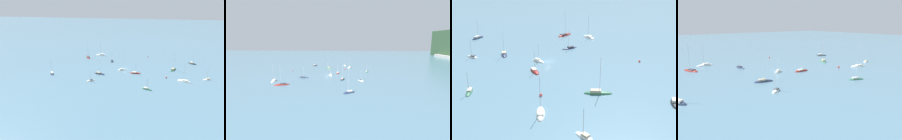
% 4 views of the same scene
% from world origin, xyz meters
% --- Properties ---
extents(ground_plane, '(600.00, 600.00, 0.00)m').
position_xyz_m(ground_plane, '(0.00, 0.00, 0.00)').
color(ground_plane, slate).
extents(sailboat_0, '(8.38, 3.04, 11.80)m').
position_xyz_m(sailboat_0, '(22.67, -30.96, 0.10)').
color(sailboat_0, silver).
rests_on(sailboat_0, ground_plane).
extents(sailboat_1, '(5.24, 4.30, 8.01)m').
position_xyz_m(sailboat_1, '(17.50, 24.86, 0.08)').
color(sailboat_1, white).
rests_on(sailboat_1, ground_plane).
extents(sailboat_2, '(5.92, 8.51, 12.16)m').
position_xyz_m(sailboat_2, '(-32.12, -2.23, 0.14)').
color(sailboat_2, '#2D6647').
rests_on(sailboat_2, ground_plane).
extents(sailboat_3, '(5.84, 4.04, 7.98)m').
position_xyz_m(sailboat_3, '(1.61, 3.34, 0.09)').
color(sailboat_3, white).
rests_on(sailboat_3, ground_plane).
extents(sailboat_4, '(6.56, 5.58, 8.77)m').
position_xyz_m(sailboat_4, '(-47.01, -17.96, 0.14)').
color(sailboat_4, black).
rests_on(sailboat_4, ground_plane).
extents(sailboat_5, '(7.14, 2.51, 8.45)m').
position_xyz_m(sailboat_5, '(-7.43, 8.25, 0.08)').
color(sailboat_5, maroon).
rests_on(sailboat_5, ground_plane).
extents(sailboat_6, '(7.72, 3.93, 10.82)m').
position_xyz_m(sailboat_6, '(14.91, 12.78, 0.11)').
color(sailboat_6, '#232D4C').
rests_on(sailboat_6, ground_plane).
extents(sailboat_7, '(5.05, 6.73, 10.21)m').
position_xyz_m(sailboat_7, '(44.68, 17.24, 0.12)').
color(sailboat_7, '#232D4C').
rests_on(sailboat_7, ground_plane).
extents(sailboat_8, '(5.78, 9.27, 13.45)m').
position_xyz_m(sailboat_8, '(31.44, -22.32, 0.09)').
color(sailboat_8, maroon).
rests_on(sailboat_8, ground_plane).
extents(sailboat_9, '(6.42, 3.92, 7.27)m').
position_xyz_m(sailboat_9, '(-14.77, 31.76, 0.11)').
color(sailboat_9, '#2D6647').
rests_on(sailboat_9, ground_plane).
extents(sailboat_10, '(8.03, 5.04, 11.51)m').
position_xyz_m(sailboat_10, '(-36.20, 17.57, 0.08)').
color(sailboat_10, white).
rests_on(sailboat_10, ground_plane).
extents(sailboat_11, '(2.52, 7.33, 8.42)m').
position_xyz_m(sailboat_11, '(11.15, -14.78, 0.11)').
color(sailboat_11, '#232D4C').
rests_on(sailboat_11, ground_plane).
extents(sailboat_12, '(5.48, 3.34, 7.79)m').
position_xyz_m(sailboat_12, '(-50.18, 12.51, 0.12)').
color(sailboat_12, white).
rests_on(sailboat_12, ground_plane).
extents(mooring_buoy_0, '(0.89, 0.89, 0.89)m').
position_xyz_m(mooring_buoy_0, '(-26.37, 13.57, 0.45)').
color(mooring_buoy_0, red).
rests_on(mooring_buoy_0, ground_plane).
extents(mooring_buoy_1, '(0.74, 0.74, 0.74)m').
position_xyz_m(mooring_buoy_1, '(-15.50, -30.92, 0.37)').
color(mooring_buoy_1, red).
rests_on(mooring_buoy_1, ground_plane).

